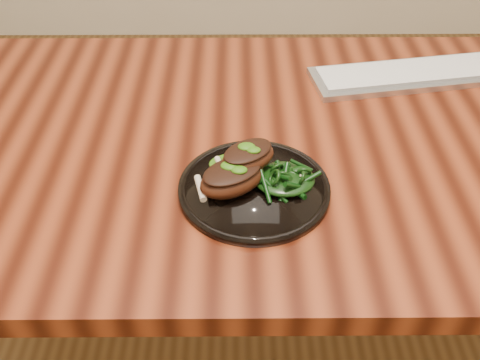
# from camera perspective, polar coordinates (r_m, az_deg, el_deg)

# --- Properties ---
(desk) EXTENTS (1.60, 0.80, 0.75)m
(desk) POSITION_cam_1_polar(r_m,az_deg,el_deg) (1.05, 7.05, 1.17)
(desk) COLOR #361006
(desk) RESTS_ON ground
(plate) EXTENTS (0.24, 0.24, 0.01)m
(plate) POSITION_cam_1_polar(r_m,az_deg,el_deg) (0.86, 1.52, -0.89)
(plate) COLOR black
(plate) RESTS_ON desk
(lamb_chop_front) EXTENTS (0.13, 0.12, 0.05)m
(lamb_chop_front) POSITION_cam_1_polar(r_m,az_deg,el_deg) (0.83, -0.88, 0.28)
(lamb_chop_front) COLOR #3A180B
(lamb_chop_front) RESTS_ON plate
(lamb_chop_back) EXTENTS (0.11, 0.11, 0.04)m
(lamb_chop_back) POSITION_cam_1_polar(r_m,az_deg,el_deg) (0.85, 0.78, 2.49)
(lamb_chop_back) COLOR #3A180B
(lamb_chop_back) RESTS_ON plate
(herb_smear) EXTENTS (0.09, 0.06, 0.01)m
(herb_smear) POSITION_cam_1_polar(r_m,az_deg,el_deg) (0.89, -0.52, 1.75)
(herb_smear) COLOR #1E4F08
(herb_smear) RESTS_ON plate
(greens_heap) EXTENTS (0.10, 0.09, 0.04)m
(greens_heap) POSITION_cam_1_polar(r_m,az_deg,el_deg) (0.85, 4.76, 0.47)
(greens_heap) COLOR black
(greens_heap) RESTS_ON plate
(keyboard) EXTENTS (0.43, 0.19, 0.02)m
(keyboard) POSITION_cam_1_polar(r_m,az_deg,el_deg) (1.21, 17.46, 10.67)
(keyboard) COLOR #B8BBBD
(keyboard) RESTS_ON desk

